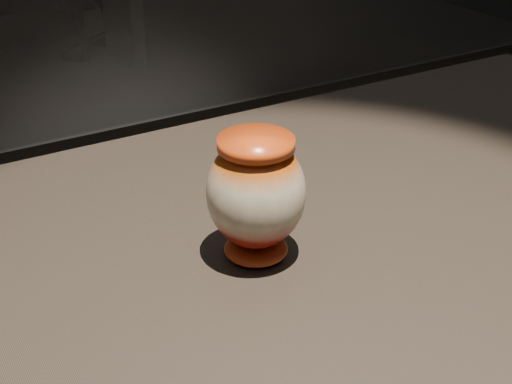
# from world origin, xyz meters

# --- Properties ---
(main_vase) EXTENTS (0.14, 0.14, 0.17)m
(main_vase) POSITION_xyz_m (0.05, -0.04, 0.99)
(main_vase) COLOR maroon
(main_vase) RESTS_ON display_plinth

